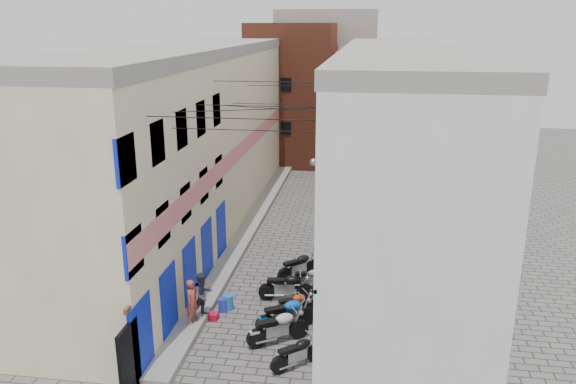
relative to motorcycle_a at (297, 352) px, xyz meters
The scene contains 20 objects.
plinth 12.02m from the motorcycle_a, 109.09° to the left, with size 0.90×26.00×0.25m, color gray.
building_left 13.80m from the motorcycle_a, 121.26° to the left, with size 5.10×27.00×9.00m.
building_right 12.42m from the motorcycle_a, 74.63° to the left, with size 5.94×26.00×9.00m.
building_far_brick_left 27.01m from the motorcycle_a, 98.37° to the left, with size 6.00×6.00×10.00m, color brown.
building_far_brick_right 28.58m from the motorcycle_a, 87.74° to the left, with size 5.00×6.00×8.00m, color brown.
building_far_concrete 32.78m from the motorcycle_a, 93.32° to the left, with size 8.00×5.00×11.00m, color gray.
far_shopfront 23.64m from the motorcycle_a, 94.56° to the left, with size 2.00×0.30×2.40m, color black.
overhead_wires 9.11m from the motorcycle_a, 107.41° to the left, with size 5.80×13.02×1.32m.
motorcycle_a is the anchor object (origin of this frame).
motorcycle_b 1.47m from the motorcycle_a, 123.01° to the left, with size 0.68×2.14×1.24m, color #B4B4B9, non-canonical shape.
motorcycle_c 2.21m from the motorcycle_a, 107.41° to the left, with size 0.69×2.18×1.26m, color #0C4FB4, non-canonical shape.
motorcycle_d 3.11m from the motorcycle_a, 99.53° to the left, with size 0.53×1.68×0.97m, color #B7340D, non-canonical shape.
motorcycle_e 4.32m from the motorcycle_a, 103.14° to the left, with size 0.66×2.09×1.21m, color black, non-canonical shape.
motorcycle_f 5.27m from the motorcycle_a, 92.15° to the left, with size 0.54×1.70×0.98m, color #A1A1A6, non-canonical shape.
motorcycle_g 6.17m from the motorcycle_a, 97.01° to the left, with size 0.64×2.03×1.18m, color black, non-canonical shape.
person_a 4.18m from the motorcycle_a, 156.05° to the left, with size 0.57×0.37×1.57m, color #9E4439.
person_b 4.22m from the motorcycle_a, 148.76° to the left, with size 0.78×0.61×1.61m, color #2D2F44.
water_jug_near 4.35m from the motorcycle_a, 136.00° to the left, with size 0.33×0.33×0.51m, color #2538BC.
water_jug_far 4.35m from the motorcycle_a, 132.88° to the left, with size 0.36×0.36×0.57m, color blue.
red_crate 4.11m from the motorcycle_a, 144.21° to the left, with size 0.38×0.29×0.24m, color red.
Camera 1 is at (3.76, -13.01, 10.05)m, focal length 35.00 mm.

